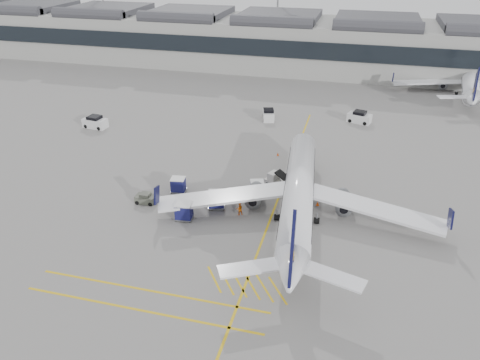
% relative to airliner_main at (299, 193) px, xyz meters
% --- Properties ---
extents(ground, '(220.00, 220.00, 0.00)m').
position_rel_airliner_main_xyz_m(ground, '(-12.77, -6.36, -2.74)').
color(ground, gray).
rests_on(ground, ground).
extents(terminal, '(200.00, 20.45, 12.40)m').
position_rel_airliner_main_xyz_m(terminal, '(-12.77, 65.57, 3.40)').
color(terminal, '#9E9E99').
rests_on(terminal, ground).
extents(apron_markings, '(0.25, 60.00, 0.01)m').
position_rel_airliner_main_xyz_m(apron_markings, '(-2.77, 3.64, -2.73)').
color(apron_markings, gold).
rests_on(apron_markings, ground).
extents(airliner_main, '(31.93, 35.03, 9.32)m').
position_rel_airliner_main_xyz_m(airliner_main, '(0.00, 0.00, 0.00)').
color(airliner_main, white).
rests_on(airliner_main, ground).
extents(airliner_far, '(29.45, 32.37, 8.63)m').
position_rel_airliner_main_xyz_m(airliner_far, '(26.21, 53.69, -0.20)').
color(airliner_far, white).
rests_on(airliner_far, ground).
extents(belt_loader, '(5.37, 3.52, 2.15)m').
position_rel_airliner_main_xyz_m(belt_loader, '(-3.04, 5.94, -2.11)').
color(belt_loader, '#B8B5AF').
rests_on(belt_loader, ground).
extents(baggage_cart_a, '(2.09, 1.89, 1.83)m').
position_rel_airliner_main_xyz_m(baggage_cart_a, '(-5.52, 3.29, -1.76)').
color(baggage_cart_a, gray).
rests_on(baggage_cart_a, ground).
extents(baggage_cart_b, '(2.00, 1.73, 1.91)m').
position_rel_airliner_main_xyz_m(baggage_cart_b, '(-15.13, 1.45, -1.72)').
color(baggage_cart_b, gray).
rests_on(baggage_cart_b, ground).
extents(baggage_cart_c, '(2.31, 2.07, 2.05)m').
position_rel_airliner_main_xyz_m(baggage_cart_c, '(-9.44, -0.91, -1.64)').
color(baggage_cart_c, gray).
rests_on(baggage_cart_c, ground).
extents(baggage_cart_d, '(2.06, 1.75, 2.03)m').
position_rel_airliner_main_xyz_m(baggage_cart_d, '(-12.19, -4.30, -1.65)').
color(baggage_cart_d, gray).
rests_on(baggage_cart_d, ground).
extents(ramp_agent_a, '(0.69, 0.66, 1.60)m').
position_rel_airliner_main_xyz_m(ramp_agent_a, '(-7.79, 0.55, -1.94)').
color(ramp_agent_a, '#FC4B0D').
rests_on(ramp_agent_a, ground).
extents(ramp_agent_b, '(0.96, 0.90, 1.58)m').
position_rel_airliner_main_xyz_m(ramp_agent_b, '(-6.41, -1.80, -1.95)').
color(ramp_agent_b, orange).
rests_on(ramp_agent_b, ground).
extents(pushback_tug, '(2.37, 1.50, 1.30)m').
position_rel_airliner_main_xyz_m(pushback_tug, '(-17.93, -2.07, -2.16)').
color(pushback_tug, '#515548').
rests_on(pushback_tug, ground).
extents(safety_cone_nose, '(0.33, 0.33, 0.46)m').
position_rel_airliner_main_xyz_m(safety_cone_nose, '(-5.12, 15.24, -2.51)').
color(safety_cone_nose, '#F24C0A').
rests_on(safety_cone_nose, ground).
extents(safety_cone_engine, '(0.39, 0.39, 0.54)m').
position_rel_airliner_main_xyz_m(safety_cone_engine, '(2.04, 2.54, -2.47)').
color(safety_cone_engine, '#F24C0A').
rests_on(safety_cone_engine, ground).
extents(service_van_left, '(4.13, 2.43, 2.01)m').
position_rel_airliner_main_xyz_m(service_van_left, '(-36.50, 18.42, -1.84)').
color(service_van_left, silver).
rests_on(service_van_left, ground).
extents(service_van_mid, '(2.74, 4.01, 1.88)m').
position_rel_airliner_main_xyz_m(service_van_mid, '(-9.50, 29.46, -1.90)').
color(service_van_mid, silver).
rests_on(service_van_mid, ground).
extents(service_van_right, '(4.27, 2.95, 1.99)m').
position_rel_airliner_main_xyz_m(service_van_right, '(5.76, 32.02, -1.85)').
color(service_van_right, silver).
rests_on(service_van_right, ground).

